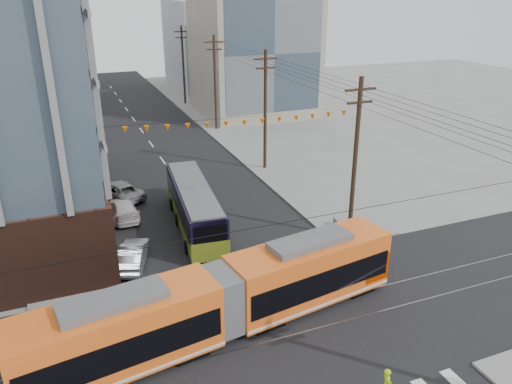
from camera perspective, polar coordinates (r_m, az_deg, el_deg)
ground at (r=23.79m, az=6.84°, el=-20.27°), size 160.00×160.00×0.00m
bg_bldg_ne_near at (r=68.30m, az=-0.36°, el=15.71°), size 14.00×14.00×16.00m
bg_bldg_nw_far at (r=87.43m, az=-26.33°, el=16.33°), size 16.00×18.00×20.00m
bg_bldg_ne_far at (r=87.80m, az=-4.11°, el=16.52°), size 16.00×16.00×14.00m
utility_pole_far at (r=73.94m, az=-8.31°, el=14.06°), size 0.30×0.30×11.00m
streetcar at (r=24.94m, az=-3.80°, el=-12.30°), size 19.74×5.75×3.77m
city_bus at (r=35.72m, az=-7.05°, el=-1.61°), size 3.51×11.50×3.21m
parked_car_silver at (r=31.96m, az=-13.92°, el=-7.00°), size 2.79×4.58×1.42m
parked_car_white at (r=38.50m, az=-15.00°, el=-1.90°), size 2.12×4.80×1.37m
parked_car_grey at (r=41.96m, az=-15.29°, el=0.14°), size 3.97×5.49×1.39m
jersey_barrier at (r=34.92m, az=10.40°, el=-4.63°), size 1.38×3.91×0.77m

